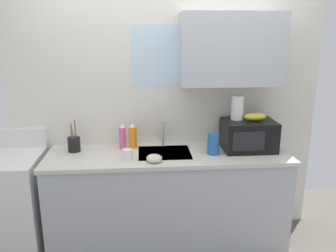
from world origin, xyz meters
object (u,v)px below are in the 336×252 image
dish_soap_bottle_pink (123,137)px  banana_bunch (255,117)px  paper_towel_roll (237,108)px  small_bowl (154,158)px  stove_range (9,205)px  mug_white (128,155)px  utensil_crock (74,144)px  microwave (248,135)px  cereal_canister (213,144)px  dish_soap_bottle_orange (133,136)px

dish_soap_bottle_pink → banana_bunch: bearing=-5.1°
paper_towel_roll → small_bowl: size_ratio=1.69×
stove_range → mug_white: stove_range is taller
banana_bunch → utensil_crock: size_ratio=0.70×
microwave → cereal_canister: bearing=-163.8°
paper_towel_roll → small_bowl: bearing=-158.5°
utensil_crock → cereal_canister: bearing=-7.9°
utensil_crock → banana_bunch: bearing=-2.5°
stove_range → banana_bunch: 2.32m
dish_soap_bottle_pink → small_bowl: size_ratio=1.83×
banana_bunch → utensil_crock: (-1.62, 0.07, -0.23)m
cereal_canister → utensil_crock: size_ratio=0.64×
stove_range → paper_towel_roll: (2.05, 0.10, 0.82)m
mug_white → utensil_crock: size_ratio=0.33×
paper_towel_roll → cereal_canister: size_ratio=1.20×
microwave → banana_bunch: banana_bunch is taller
mug_white → utensil_crock: (-0.48, 0.26, 0.02)m
stove_range → paper_towel_roll: bearing=2.7°
banana_bunch → dish_soap_bottle_pink: (-1.18, 0.11, -0.19)m
banana_bunch → cereal_canister: banana_bunch is taller
stove_range → cereal_canister: (1.81, -0.05, 0.53)m
paper_towel_roll → utensil_crock: bearing=179.2°
paper_towel_roll → stove_range: bearing=-177.3°
dish_soap_bottle_orange → small_bowl: size_ratio=1.81×
stove_range → banana_bunch: banana_bunch is taller
banana_bunch → dish_soap_bottle_orange: 1.12m
paper_towel_roll → dish_soap_bottle_pink: size_ratio=0.93×
dish_soap_bottle_orange → cereal_canister: (0.70, -0.23, -0.02)m
cereal_canister → mug_white: (-0.74, -0.09, -0.04)m
banana_bunch → paper_towel_roll: (-0.15, 0.05, 0.08)m
stove_range → mug_white: size_ratio=11.37×
dish_soap_bottle_pink → mug_white: dish_soap_bottle_pink is taller
dish_soap_bottle_orange → dish_soap_bottle_pink: (-0.09, -0.02, 0.00)m
dish_soap_bottle_orange → microwave: bearing=-7.3°
dish_soap_bottle_pink → cereal_canister: bearing=-14.6°
cereal_canister → small_bowl: bearing=-164.0°
mug_white → small_bowl: size_ratio=0.73×
utensil_crock → microwave: bearing=-2.6°
stove_range → dish_soap_bottle_orange: dish_soap_bottle_orange is taller
cereal_canister → small_bowl: 0.55m
dish_soap_bottle_orange → utensil_crock: utensil_crock is taller
paper_towel_roll → microwave: bearing=-27.4°
dish_soap_bottle_orange → small_bowl: (0.18, -0.38, -0.08)m
utensil_crock → mug_white: bearing=-28.3°
stove_range → small_bowl: size_ratio=8.31×
microwave → small_bowl: size_ratio=3.54×
paper_towel_roll → mug_white: bearing=-166.3°
banana_bunch → utensil_crock: banana_bunch is taller
dish_soap_bottle_orange → dish_soap_bottle_pink: bearing=-165.2°
banana_bunch → paper_towel_roll: bearing=161.6°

